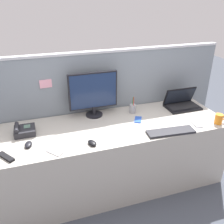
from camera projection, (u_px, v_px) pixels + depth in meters
name	position (u px, v px, depth m)	size (l,w,h in m)	color
ground_plane	(113.00, 181.00, 2.73)	(10.00, 10.00, 0.00)	#424751
desk	(113.00, 155.00, 2.57)	(2.25, 0.75, 0.71)	#ADA89E
cubicle_divider	(102.00, 111.00, 2.78)	(2.75, 0.08, 1.36)	gray
desktop_monitor	(93.00, 93.00, 2.50)	(0.50, 0.18, 0.47)	black
laptop	(181.00, 103.00, 2.77)	(0.37, 0.24, 0.21)	black
desk_phone	(24.00, 131.00, 2.25)	(0.19, 0.18, 0.09)	#232328
keyboard_main	(171.00, 132.00, 2.28)	(0.45, 0.13, 0.02)	#232328
computer_mouse_right_hand	(28.00, 144.00, 2.08)	(0.06, 0.10, 0.03)	black
computer_mouse_left_hand	(92.00, 143.00, 2.10)	(0.06, 0.10, 0.03)	black
pen_cup	(133.00, 109.00, 2.64)	(0.07, 0.07, 0.19)	#99999E
cell_phone_white_slab	(55.00, 152.00, 2.01)	(0.07, 0.14, 0.01)	silver
cell_phone_silver_slab	(197.00, 124.00, 2.42)	(0.07, 0.13, 0.01)	#B7BAC1
cell_phone_blue_case	(138.00, 120.00, 2.51)	(0.07, 0.13, 0.01)	blue
tv_remote	(6.00, 157.00, 1.94)	(0.04, 0.17, 0.02)	black
coffee_mug	(219.00, 119.00, 2.42)	(0.11, 0.07, 0.10)	orange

